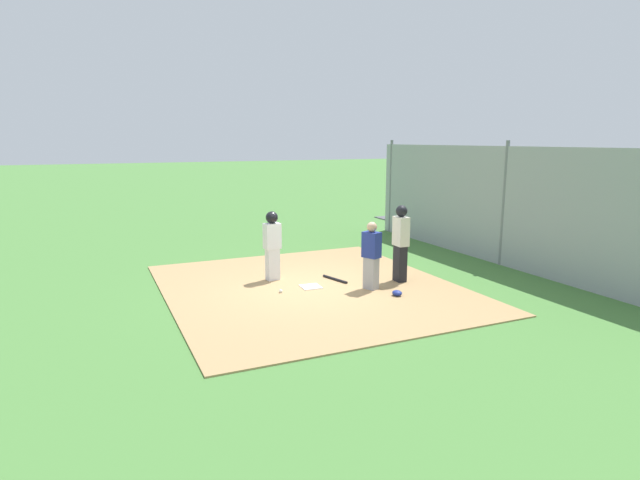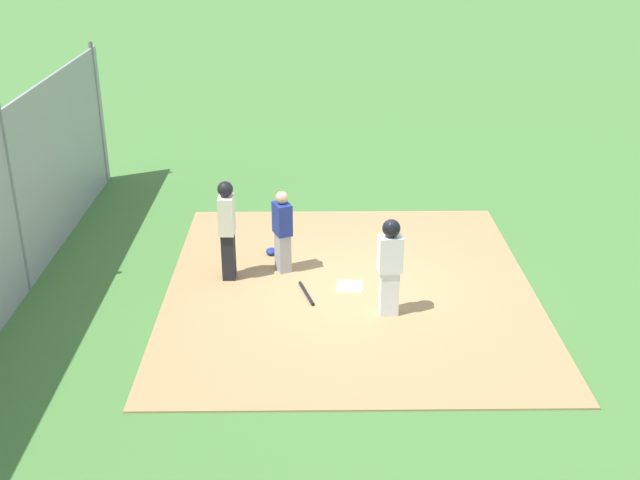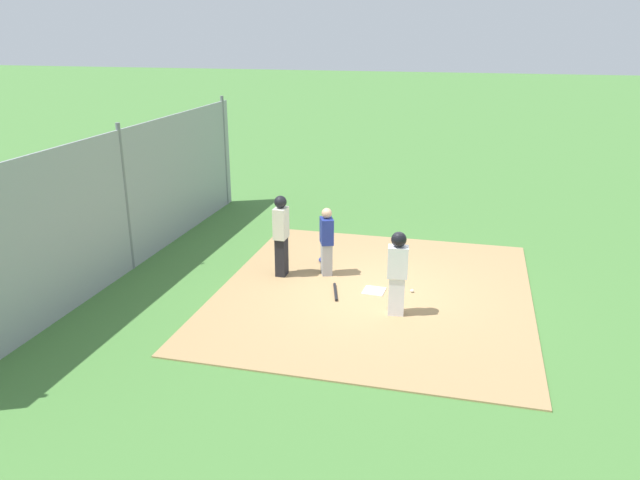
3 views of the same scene
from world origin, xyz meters
TOP-DOWN VIEW (x-y plane):
  - ground_plane at (0.00, 0.00)m, footprint 140.00×140.00m
  - dirt_infield at (0.00, 0.00)m, footprint 7.20×6.40m
  - home_plate at (0.00, 0.00)m, footprint 0.47×0.47m
  - catcher at (-0.68, -1.20)m, footprint 0.45×0.39m
  - umpire at (-0.39, -2.15)m, footprint 0.39×0.27m
  - runner at (0.97, 0.58)m, footprint 0.30×0.41m
  - baseball_bat at (0.30, -0.77)m, footprint 0.83×0.29m
  - catcher_mask at (-1.39, -1.45)m, footprint 0.24×0.20m
  - baseball at (-0.13, 0.78)m, footprint 0.07×0.07m
  - backstop_fence at (0.00, -5.65)m, footprint 12.00×0.10m

SIDE VIEW (x-z plane):
  - ground_plane at x=0.00m, z-range 0.00..0.00m
  - dirt_infield at x=0.00m, z-range 0.00..0.03m
  - home_plate at x=0.00m, z-range 0.03..0.05m
  - baseball_bat at x=0.30m, z-range 0.03..0.09m
  - baseball at x=-0.13m, z-range 0.03..0.10m
  - catcher_mask at x=-1.39m, z-range 0.03..0.15m
  - catcher at x=-0.68m, z-range 0.05..1.59m
  - runner at x=0.97m, z-range 0.15..1.82m
  - umpire at x=-0.39m, z-range 0.09..1.92m
  - backstop_fence at x=0.00m, z-range -0.07..3.28m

